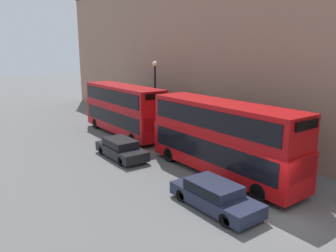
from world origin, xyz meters
TOP-DOWN VIEW (x-y plane):
  - ground_plane at (0.00, 0.00)m, footprint 200.00×200.00m
  - bus_leading at (1.60, 5.46)m, footprint 2.59×10.76m
  - bus_second_in_queue at (1.60, 17.74)m, footprint 2.59×10.39m
  - car_dark_sedan at (-1.80, 2.54)m, footprint 1.90×4.78m
  - car_hatchback at (-1.80, 11.97)m, footprint 1.84×4.66m
  - street_lamp at (3.57, 15.56)m, footprint 0.44×0.44m
  - pedestrian at (4.48, 20.67)m, footprint 0.36×0.36m

SIDE VIEW (x-z plane):
  - ground_plane at x=0.00m, z-range 0.00..0.00m
  - car_dark_sedan at x=-1.80m, z-range 0.05..1.35m
  - car_hatchback at x=-1.80m, z-range 0.04..1.39m
  - pedestrian at x=4.48m, z-range -0.07..1.68m
  - bus_second_in_queue at x=1.60m, z-range 0.22..4.64m
  - bus_leading at x=1.60m, z-range 0.23..4.71m
  - street_lamp at x=3.57m, z-range 0.77..7.33m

